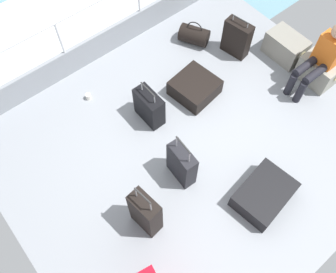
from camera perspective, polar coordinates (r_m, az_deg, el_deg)
name	(u,v)px	position (r m, az deg, el deg)	size (l,w,h in m)	color
ground_plane	(196,142)	(5.11, 4.41, -0.82)	(4.40, 5.20, 0.06)	gray
gunwale_port	(106,41)	(5.98, -9.80, 14.61)	(0.06, 5.20, 0.45)	gray
railing_port	(100,14)	(5.60, -10.68, 18.57)	(0.04, 4.20, 1.02)	silver
sea_wake	(67,20)	(7.34, -15.68, 17.35)	(12.00, 12.00, 0.01)	#6B99A8
cargo_crate_0	(285,47)	(6.15, 18.10, 13.37)	(0.65, 0.39, 0.39)	gray
cargo_crate_1	(319,70)	(5.99, 22.83, 9.74)	(0.59, 0.43, 0.41)	gray
passenger_seated	(321,58)	(5.60, 23.03, 11.34)	(0.34, 0.66, 1.11)	orange
suitcase_0	(195,87)	(5.43, 4.25, 7.75)	(0.67, 0.67, 0.26)	black
suitcase_1	(182,164)	(4.57, 2.18, -4.40)	(0.43, 0.21, 0.83)	black
suitcase_3	(264,194)	(4.75, 14.95, -8.85)	(0.64, 0.81, 0.26)	black
suitcase_4	(237,38)	(5.94, 10.82, 15.04)	(0.46, 0.27, 0.69)	black
suitcase_5	(149,107)	(5.06, -2.99, 4.70)	(0.46, 0.23, 0.68)	black
suitcase_6	(146,213)	(4.28, -3.58, -11.99)	(0.39, 0.24, 0.94)	black
duffel_bag	(194,35)	(6.12, 4.15, 15.72)	(0.55, 0.47, 0.42)	black
paper_cup	(88,96)	(5.55, -12.47, 6.20)	(0.08, 0.08, 0.10)	white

